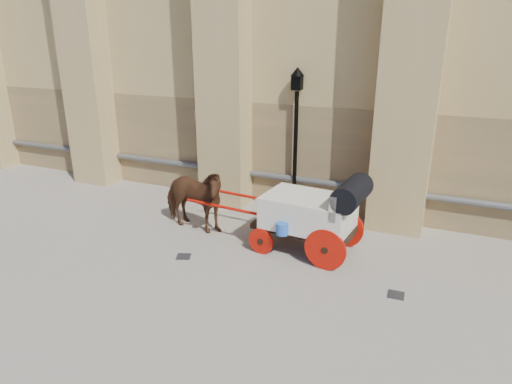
% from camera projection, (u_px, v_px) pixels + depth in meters
% --- Properties ---
extents(ground, '(90.00, 90.00, 0.00)m').
position_uv_depth(ground, '(193.00, 257.00, 10.55)').
color(ground, gray).
rests_on(ground, ground).
extents(horse, '(2.16, 1.18, 1.75)m').
position_uv_depth(horse, '(193.00, 199.00, 11.72)').
color(horse, brown).
rests_on(horse, ground).
extents(carriage, '(4.47, 1.62, 1.92)m').
position_uv_depth(carriage, '(314.00, 211.00, 10.45)').
color(carriage, black).
rests_on(carriage, ground).
extents(street_lamp, '(0.38, 0.38, 4.04)m').
position_uv_depth(street_lamp, '(296.00, 137.00, 12.67)').
color(street_lamp, black).
rests_on(street_lamp, ground).
extents(drain_grate_near, '(0.42, 0.42, 0.01)m').
position_uv_depth(drain_grate_near, '(184.00, 256.00, 10.56)').
color(drain_grate_near, black).
rests_on(drain_grate_near, ground).
extents(drain_grate_far, '(0.34, 0.34, 0.01)m').
position_uv_depth(drain_grate_far, '(396.00, 295.00, 9.03)').
color(drain_grate_far, black).
rests_on(drain_grate_far, ground).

